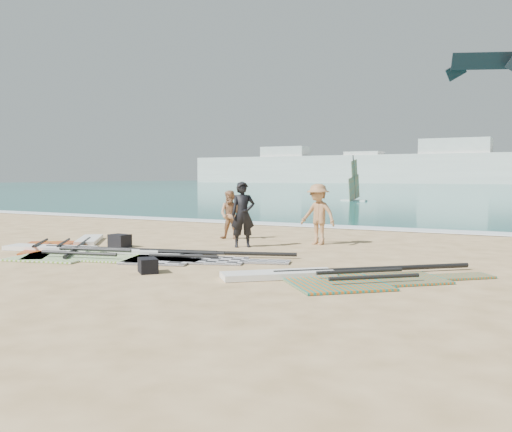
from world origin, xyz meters
The scene contains 14 objects.
ground centered at (0.00, 0.00, 0.00)m, with size 300.00×300.00×0.00m, color #E0B883.
surf_line centered at (0.00, 12.30, 0.00)m, with size 300.00×1.20×0.04m, color white.
far_town centered at (-15.72, 150.00, 4.49)m, with size 160.00×8.00×12.00m.
rig_grey centered at (-2.18, 2.40, 0.05)m, with size 5.12×2.93×0.20m.
rig_green centered at (-4.73, 1.73, 0.05)m, with size 6.18×3.18×0.20m.
rig_orange centered at (2.39, 1.55, 0.05)m, with size 4.91×4.25×0.20m.
rig_red centered at (-6.36, 2.89, 0.05)m, with size 3.85×4.87×0.20m.
gear_bag_near centered at (-4.93, 3.45, 0.18)m, with size 0.58×0.42×0.37m, color black.
gear_bag_far centered at (-1.40, 0.39, 0.15)m, with size 0.51×0.36×0.31m, color black.
person_wetsuit centered at (-1.81, 5.14, 0.94)m, with size 0.68×0.45×1.88m, color black.
beachgoer_left centered at (-3.18, 6.72, 0.79)m, with size 0.77×0.60×1.58m, color #AF7B54.
beachgoer_mid centered at (-0.16, 6.75, 0.90)m, with size 1.17×0.67×1.81m, color #AD7A4E.
windsurfer_left centered at (-8.69, 34.98, 1.14)m, with size 2.07×2.52×3.76m.
kitesurf_kite centered at (-0.57, 47.94, 12.42)m, with size 6.88×3.32×2.41m.
Camera 1 is at (6.29, -8.96, 2.03)m, focal length 40.00 mm.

